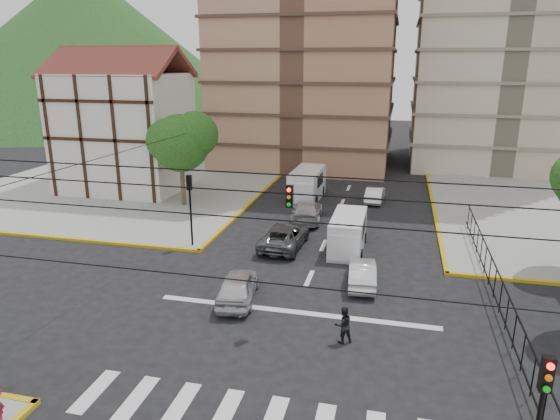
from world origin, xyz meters
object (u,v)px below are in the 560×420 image
(car_white_front_right, at_px, (362,273))
(traffic_light_se, at_px, (540,410))
(van_right_lane, at_px, (347,235))
(van_left_lane, at_px, (306,186))
(car_silver_front_left, at_px, (238,286))
(pedestrian_crosswalk, at_px, (343,325))
(traffic_light_nw, at_px, (190,199))

(car_white_front_right, bearing_deg, traffic_light_se, 106.93)
(van_right_lane, height_order, car_white_front_right, van_right_lane)
(van_right_lane, height_order, van_left_lane, van_left_lane)
(van_right_lane, bearing_deg, car_silver_front_left, -119.74)
(van_right_lane, height_order, car_silver_front_left, van_right_lane)
(van_left_lane, height_order, car_silver_front_left, van_left_lane)
(van_left_lane, relative_size, pedestrian_crosswalk, 3.55)
(traffic_light_se, relative_size, van_left_lane, 0.79)
(pedestrian_crosswalk, bearing_deg, van_left_lane, -103.77)
(van_right_lane, bearing_deg, pedestrian_crosswalk, -84.65)
(traffic_light_se, distance_m, pedestrian_crosswalk, 9.11)
(van_left_lane, height_order, car_white_front_right, van_left_lane)
(traffic_light_se, distance_m, traffic_light_nw, 22.06)
(van_right_lane, bearing_deg, traffic_light_nw, -170.19)
(van_left_lane, bearing_deg, van_right_lane, -65.67)
(car_silver_front_left, bearing_deg, pedestrian_crosswalk, 145.37)
(traffic_light_se, height_order, traffic_light_nw, same)
(van_left_lane, bearing_deg, car_white_front_right, -67.75)
(traffic_light_nw, distance_m, van_right_lane, 9.66)
(car_silver_front_left, bearing_deg, van_left_lane, -98.55)
(car_silver_front_left, relative_size, car_white_front_right, 1.09)
(traffic_light_se, relative_size, pedestrian_crosswalk, 2.81)
(van_right_lane, xyz_separation_m, car_white_front_right, (1.24, -4.50, -0.41))
(van_left_lane, height_order, pedestrian_crosswalk, van_left_lane)
(car_silver_front_left, bearing_deg, traffic_light_se, 129.37)
(van_right_lane, relative_size, car_silver_front_left, 1.14)
(traffic_light_nw, bearing_deg, pedestrian_crosswalk, -40.12)
(traffic_light_nw, height_order, pedestrian_crosswalk, traffic_light_nw)
(car_silver_front_left, relative_size, pedestrian_crosswalk, 2.68)
(car_silver_front_left, height_order, car_white_front_right, car_silver_front_left)
(van_right_lane, relative_size, car_white_front_right, 1.24)
(van_right_lane, bearing_deg, van_left_lane, 112.91)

